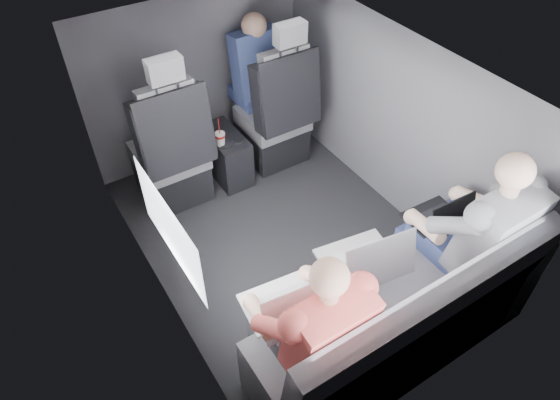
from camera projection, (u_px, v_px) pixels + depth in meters
floor at (286, 242)px, 3.57m from camera, size 2.60×2.60×0.00m
ceiling at (288, 72)px, 2.64m from camera, size 2.60×2.60×0.00m
panel_left at (150, 225)px, 2.75m from camera, size 0.02×2.60×1.35m
panel_right at (395, 125)px, 3.46m from camera, size 0.02×2.60×1.35m
panel_front at (196, 80)px, 3.90m from camera, size 1.80×0.02×1.35m
panel_back at (440, 321)px, 2.31m from camera, size 1.80×0.02×1.35m
side_window at (169, 230)px, 2.42m from camera, size 0.02×0.75×0.42m
seatbelt at (289, 85)px, 3.61m from camera, size 0.35×0.11×0.59m
front_seat_left at (172, 157)px, 3.63m from camera, size 0.52×0.58×1.26m
front_seat_right at (276, 119)px, 3.98m from camera, size 0.52×0.58×1.26m
center_console at (226, 155)px, 3.97m from camera, size 0.24×0.48×0.41m
rear_bench at (393, 327)px, 2.71m from camera, size 1.60×0.57×0.92m
soda_cup at (220, 138)px, 3.70m from camera, size 0.08×0.08×0.24m
laptop_white at (287, 305)px, 2.42m from camera, size 0.40×0.38×0.27m
laptop_silver at (365, 259)px, 2.63m from camera, size 0.44×0.41×0.28m
laptop_black at (439, 216)px, 2.87m from camera, size 0.32×0.29×0.23m
passenger_rear_left at (309, 326)px, 2.36m from camera, size 0.48×0.60×1.18m
passenger_rear_right at (470, 233)px, 2.76m from camera, size 0.52×0.64×1.25m
passenger_front_right at (256, 68)px, 3.90m from camera, size 0.38×0.38×0.75m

